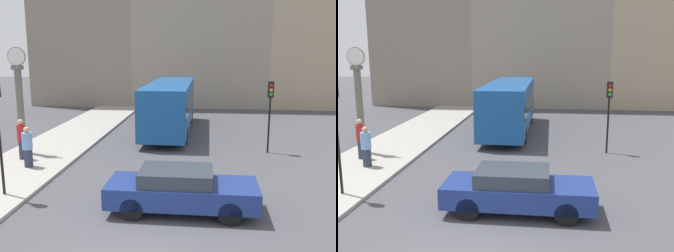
{
  "view_description": "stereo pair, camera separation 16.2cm",
  "coord_description": "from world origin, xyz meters",
  "views": [
    {
      "loc": [
        1.71,
        -7.44,
        4.85
      ],
      "look_at": [
        0.11,
        7.2,
        1.87
      ],
      "focal_mm": 40.0,
      "sensor_mm": 36.0,
      "label": 1
    },
    {
      "loc": [
        1.87,
        -7.42,
        4.85
      ],
      "look_at": [
        0.11,
        7.2,
        1.87
      ],
      "focal_mm": 40.0,
      "sensor_mm": 36.0,
      "label": 2
    }
  ],
  "objects": [
    {
      "name": "sidewalk_corner",
      "position": [
        -5.98,
        11.4,
        0.06
      ],
      "size": [
        3.66,
        26.8,
        0.12
      ],
      "primitive_type": "cube",
      "color": "#A39E93",
      "rests_on": "ground_plane"
    },
    {
      "name": "building_row",
      "position": [
        0.16,
        26.49,
        7.98
      ],
      "size": [
        27.88,
        5.0,
        16.95
      ],
      "color": "gray",
      "rests_on": "ground_plane"
    },
    {
      "name": "sedan_car",
      "position": [
        0.93,
        3.28,
        0.71
      ],
      "size": [
        4.54,
        1.75,
        1.36
      ],
      "color": "navy",
      "rests_on": "ground_plane"
    },
    {
      "name": "bus_distant",
      "position": [
        -0.57,
        14.69,
        1.69
      ],
      "size": [
        2.45,
        9.52,
        2.98
      ],
      "color": "#195199",
      "rests_on": "ground_plane"
    },
    {
      "name": "traffic_light_far",
      "position": [
        4.6,
        10.44,
        2.47
      ],
      "size": [
        0.26,
        0.24,
        3.44
      ],
      "color": "black",
      "rests_on": "ground_plane"
    },
    {
      "name": "street_clock",
      "position": [
        -6.9,
        8.76,
        2.53
      ],
      "size": [
        0.85,
        0.41,
        4.88
      ],
      "color": "#666056",
      "rests_on": "sidewalk_corner"
    },
    {
      "name": "pedestrian_red_top",
      "position": [
        -6.44,
        7.76,
        1.03
      ],
      "size": [
        0.35,
        0.35,
        1.79
      ],
      "color": "#2D334C",
      "rests_on": "sidewalk_corner"
    },
    {
      "name": "pedestrian_blue_stripe",
      "position": [
        -5.64,
        6.7,
        0.95
      ],
      "size": [
        0.41,
        0.41,
        1.68
      ],
      "color": "#2D334C",
      "rests_on": "sidewalk_corner"
    }
  ]
}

